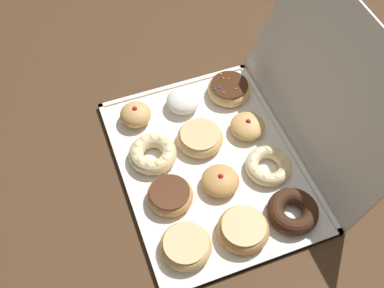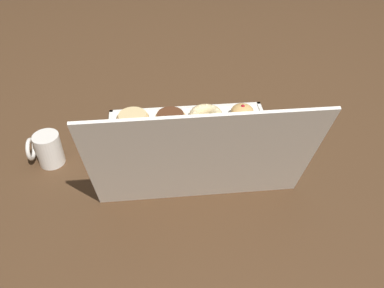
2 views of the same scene
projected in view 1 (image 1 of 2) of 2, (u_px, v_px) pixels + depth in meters
ground_plane at (210, 166)px, 1.20m from camera, size 3.00×3.00×0.00m
donut_box at (210, 165)px, 1.20m from camera, size 0.56×0.43×0.01m
box_lid_open at (326, 86)px, 1.11m from camera, size 0.56×0.14×0.37m
jelly_filled_donut_0 at (136, 114)px, 1.25m from camera, size 0.08×0.08×0.05m
cruller_donut_1 at (153, 153)px, 1.18m from camera, size 0.12×0.12×0.04m
chocolate_frosted_donut_2 at (170, 195)px, 1.12m from camera, size 0.11×0.11×0.04m
glazed_ring_donut_3 at (186, 246)px, 1.05m from camera, size 0.12×0.12×0.04m
powdered_filled_donut_4 at (182, 101)px, 1.28m from camera, size 0.09×0.09×0.05m
glazed_ring_donut_5 at (199, 138)px, 1.21m from camera, size 0.12×0.12×0.04m
jelly_filled_donut_6 at (221, 181)px, 1.14m from camera, size 0.09×0.09×0.05m
glazed_ring_donut_7 at (244, 229)px, 1.07m from camera, size 0.12×0.12×0.04m
sprinkle_donut_8 at (229, 89)px, 1.31m from camera, size 0.12×0.12×0.04m
jelly_filled_donut_9 at (248, 126)px, 1.23m from camera, size 0.09×0.09×0.05m
cruller_donut_10 at (268, 166)px, 1.17m from camera, size 0.11×0.11×0.03m
chocolate_cake_ring_donut_11 at (293, 211)px, 1.09m from camera, size 0.12×0.12×0.04m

